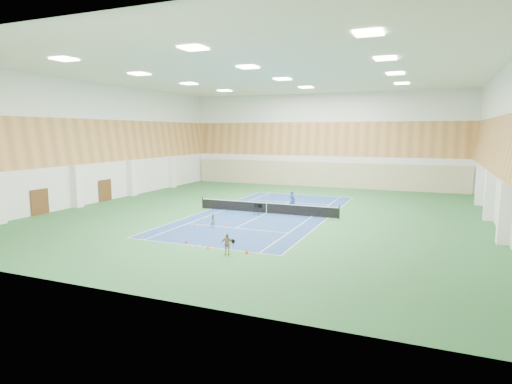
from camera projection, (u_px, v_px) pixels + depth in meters
ground at (266, 213)px, 37.58m from camera, size 40.00×40.00×0.00m
room_shell at (267, 145)px, 36.75m from camera, size 36.00×40.00×12.00m
wood_cladding at (267, 121)px, 36.47m from camera, size 36.00×40.00×8.00m
ceiling_light_grid at (267, 74)px, 35.92m from camera, size 21.40×25.40×0.06m
court_surface at (266, 213)px, 37.58m from camera, size 10.97×23.77×0.01m
tennis_balls_scatter at (266, 213)px, 37.57m from camera, size 10.57×22.77×0.07m
tennis_net at (266, 207)px, 37.50m from camera, size 12.80×0.10×1.10m
back_curtain at (321, 175)px, 55.43m from camera, size 35.40×0.16×3.20m
door_left_a at (40, 202)px, 36.89m from camera, size 0.08×1.80×2.20m
door_left_b at (105, 190)px, 44.21m from camera, size 0.08×1.80×2.20m
coach at (292, 200)px, 39.18m from camera, size 0.73×0.61×1.71m
child_court at (213, 221)px, 31.94m from camera, size 0.63×0.59×1.02m
child_apron at (227, 244)px, 24.83m from camera, size 0.80×0.49×1.26m
ball_cart at (258, 209)px, 36.78m from camera, size 0.70×0.70×0.97m
cone_svc_a at (196, 224)px, 32.74m from camera, size 0.20×0.20×0.22m
cone_svc_b at (225, 225)px, 32.25m from camera, size 0.22×0.22×0.24m
cone_svc_c at (259, 228)px, 31.48m from camera, size 0.17×0.17×0.19m
cone_svc_d at (273, 232)px, 30.07m from camera, size 0.17×0.17×0.19m
cone_base_a at (143, 238)px, 28.46m from camera, size 0.18×0.18×0.20m
cone_base_b at (186, 242)px, 27.36m from camera, size 0.21×0.21×0.23m
cone_base_c at (208, 247)px, 26.12m from camera, size 0.20×0.20×0.22m
cone_base_d at (247, 252)px, 25.06m from camera, size 0.22×0.22×0.24m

